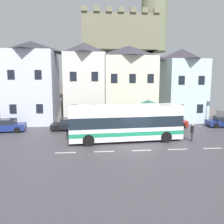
{
  "coord_description": "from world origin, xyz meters",
  "views": [
    {
      "loc": [
        -4.04,
        -18.61,
        5.55
      ],
      "look_at": [
        -1.79,
        4.68,
        2.29
      ],
      "focal_mm": 36.26,
      "sensor_mm": 36.0,
      "label": 1
    }
  ],
  "objects_px": {
    "parked_car_01": "(169,122)",
    "townhouse_03": "(181,85)",
    "bus_shelter": "(148,105)",
    "public_bench": "(127,123)",
    "transit_bus": "(125,123)",
    "townhouse_01": "(85,83)",
    "townhouse_02": "(129,84)",
    "parked_car_00": "(224,122)",
    "pedestrian_01": "(181,125)",
    "parked_car_02": "(71,124)",
    "parked_car_03": "(6,126)",
    "hilltop_castle": "(117,75)",
    "townhouse_00": "(32,82)",
    "pedestrian_00": "(192,132)"
  },
  "relations": [
    {
      "from": "bus_shelter",
      "to": "parked_car_03",
      "type": "bearing_deg",
      "value": 176.41
    },
    {
      "from": "hilltop_castle",
      "to": "bus_shelter",
      "type": "relative_size",
      "value": 10.85
    },
    {
      "from": "transit_bus",
      "to": "parked_car_03",
      "type": "distance_m",
      "value": 13.39
    },
    {
      "from": "townhouse_00",
      "to": "transit_bus",
      "type": "xyz_separation_m",
      "value": [
        10.81,
        -10.7,
        -3.62
      ]
    },
    {
      "from": "townhouse_01",
      "to": "hilltop_castle",
      "type": "height_order",
      "value": "hilltop_castle"
    },
    {
      "from": "townhouse_03",
      "to": "parked_car_00",
      "type": "xyz_separation_m",
      "value": [
        3.4,
        -5.44,
        -4.33
      ]
    },
    {
      "from": "townhouse_00",
      "to": "hilltop_castle",
      "type": "height_order",
      "value": "hilltop_castle"
    },
    {
      "from": "townhouse_01",
      "to": "townhouse_02",
      "type": "bearing_deg",
      "value": -3.45
    },
    {
      "from": "pedestrian_00",
      "to": "townhouse_03",
      "type": "bearing_deg",
      "value": 73.21
    },
    {
      "from": "parked_car_02",
      "to": "townhouse_02",
      "type": "bearing_deg",
      "value": -145.19
    },
    {
      "from": "pedestrian_00",
      "to": "bus_shelter",
      "type": "bearing_deg",
      "value": 121.72
    },
    {
      "from": "transit_bus",
      "to": "pedestrian_01",
      "type": "height_order",
      "value": "transit_bus"
    },
    {
      "from": "hilltop_castle",
      "to": "pedestrian_00",
      "type": "xyz_separation_m",
      "value": [
        3.69,
        -28.01,
        -5.72
      ]
    },
    {
      "from": "parked_car_01",
      "to": "parked_car_02",
      "type": "relative_size",
      "value": 0.94
    },
    {
      "from": "townhouse_03",
      "to": "parked_car_02",
      "type": "relative_size",
      "value": 2.29
    },
    {
      "from": "townhouse_03",
      "to": "parked_car_03",
      "type": "height_order",
      "value": "townhouse_03"
    },
    {
      "from": "townhouse_00",
      "to": "parked_car_01",
      "type": "bearing_deg",
      "value": -16.41
    },
    {
      "from": "parked_car_01",
      "to": "townhouse_03",
      "type": "bearing_deg",
      "value": 60.89
    },
    {
      "from": "parked_car_01",
      "to": "parked_car_03",
      "type": "bearing_deg",
      "value": -173.27
    },
    {
      "from": "bus_shelter",
      "to": "pedestrian_01",
      "type": "bearing_deg",
      "value": -32.72
    },
    {
      "from": "townhouse_03",
      "to": "parked_car_02",
      "type": "height_order",
      "value": "townhouse_03"
    },
    {
      "from": "bus_shelter",
      "to": "parked_car_00",
      "type": "height_order",
      "value": "bus_shelter"
    },
    {
      "from": "townhouse_02",
      "to": "transit_bus",
      "type": "bearing_deg",
      "value": -101.03
    },
    {
      "from": "townhouse_02",
      "to": "townhouse_03",
      "type": "distance_m",
      "value": 7.56
    },
    {
      "from": "bus_shelter",
      "to": "parked_car_02",
      "type": "height_order",
      "value": "bus_shelter"
    },
    {
      "from": "parked_car_03",
      "to": "parked_car_02",
      "type": "bearing_deg",
      "value": -2.43
    },
    {
      "from": "parked_car_01",
      "to": "public_bench",
      "type": "xyz_separation_m",
      "value": [
        -5.09,
        0.26,
        -0.19
      ]
    },
    {
      "from": "townhouse_02",
      "to": "bus_shelter",
      "type": "relative_size",
      "value": 2.82
    },
    {
      "from": "bus_shelter",
      "to": "public_bench",
      "type": "xyz_separation_m",
      "value": [
        -2.0,
        1.99,
        -2.44
      ]
    },
    {
      "from": "parked_car_02",
      "to": "pedestrian_01",
      "type": "distance_m",
      "value": 11.96
    },
    {
      "from": "bus_shelter",
      "to": "parked_car_02",
      "type": "xyz_separation_m",
      "value": [
        -8.51,
        1.19,
        -2.25
      ]
    },
    {
      "from": "townhouse_01",
      "to": "townhouse_02",
      "type": "height_order",
      "value": "townhouse_01"
    },
    {
      "from": "transit_bus",
      "to": "parked_car_03",
      "type": "relative_size",
      "value": 2.63
    },
    {
      "from": "townhouse_00",
      "to": "parked_car_02",
      "type": "bearing_deg",
      "value": -45.67
    },
    {
      "from": "townhouse_01",
      "to": "bus_shelter",
      "type": "relative_size",
      "value": 2.92
    },
    {
      "from": "hilltop_castle",
      "to": "townhouse_01",
      "type": "bearing_deg",
      "value": -110.66
    },
    {
      "from": "townhouse_01",
      "to": "public_bench",
      "type": "height_order",
      "value": "townhouse_01"
    },
    {
      "from": "townhouse_00",
      "to": "townhouse_03",
      "type": "relative_size",
      "value": 1.07
    },
    {
      "from": "parked_car_00",
      "to": "townhouse_03",
      "type": "bearing_deg",
      "value": -53.64
    },
    {
      "from": "parked_car_02",
      "to": "public_bench",
      "type": "distance_m",
      "value": 6.56
    },
    {
      "from": "townhouse_02",
      "to": "pedestrian_00",
      "type": "bearing_deg",
      "value": -69.63
    },
    {
      "from": "transit_bus",
      "to": "public_bench",
      "type": "height_order",
      "value": "transit_bus"
    },
    {
      "from": "townhouse_03",
      "to": "parked_car_00",
      "type": "height_order",
      "value": "townhouse_03"
    },
    {
      "from": "townhouse_01",
      "to": "parked_car_01",
      "type": "xyz_separation_m",
      "value": [
        10.12,
        -4.86,
        -4.6
      ]
    },
    {
      "from": "parked_car_02",
      "to": "bus_shelter",
      "type": "bearing_deg",
      "value": 172.49
    },
    {
      "from": "townhouse_00",
      "to": "bus_shelter",
      "type": "xyz_separation_m",
      "value": [
        13.93,
        -6.74,
        -2.4
      ]
    },
    {
      "from": "parked_car_02",
      "to": "parked_car_03",
      "type": "relative_size",
      "value": 1.08
    },
    {
      "from": "bus_shelter",
      "to": "parked_car_00",
      "type": "bearing_deg",
      "value": 7.48
    },
    {
      "from": "parked_car_03",
      "to": "parked_car_01",
      "type": "bearing_deg",
      "value": -1.85
    },
    {
      "from": "pedestrian_01",
      "to": "public_bench",
      "type": "distance_m",
      "value": 6.4
    }
  ]
}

